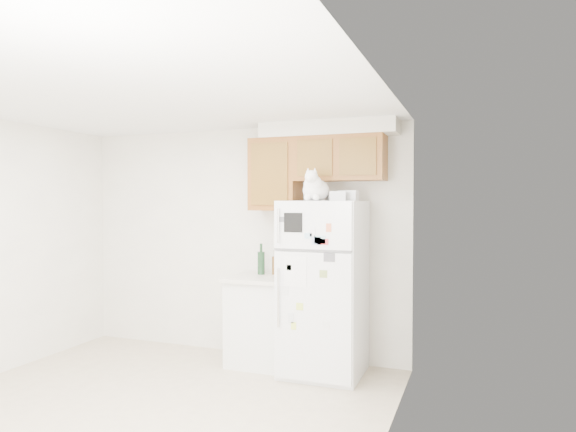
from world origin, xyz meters
The scene contains 9 objects.
ground_plane centered at (0.00, 0.00, -0.01)m, with size 3.80×4.00×0.01m, color beige.
room_shell centered at (0.12, 0.24, 1.67)m, with size 3.84×4.04×2.52m.
refrigerator centered at (1.09, 1.61, 0.85)m, with size 0.76×0.78×1.70m.
base_counter centered at (0.40, 1.68, 0.46)m, with size 0.64×0.64×0.92m.
cat centered at (1.06, 1.44, 1.82)m, with size 0.30×0.44×0.31m.
storage_box_back centered at (1.32, 1.66, 1.75)m, with size 0.18×0.13×0.10m, color white.
storage_box_front centered at (1.26, 1.51, 1.74)m, with size 0.15×0.11×0.09m, color white.
bottle_green centered at (0.35, 1.78, 1.08)m, with size 0.08×0.08×0.33m, color #19381E, non-canonical shape.
bottle_amber centered at (0.49, 1.82, 1.05)m, with size 0.06×0.06×0.26m, color #593814, non-canonical shape.
Camera 1 is at (2.51, -3.20, 1.70)m, focal length 32.00 mm.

